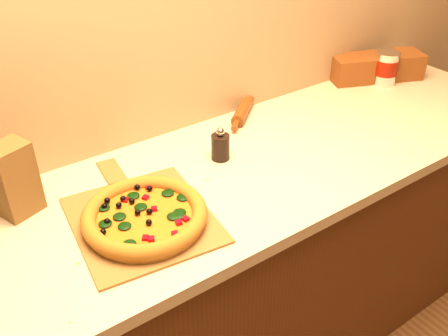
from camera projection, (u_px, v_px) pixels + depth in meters
cabinet at (193, 297)px, 1.74m from camera, size 2.80×0.65×0.86m
countertop at (188, 193)px, 1.50m from camera, size 2.84×0.68×0.04m
pizza_peel at (140, 216)px, 1.37m from camera, size 0.40×0.56×0.01m
pizza at (145, 216)px, 1.33m from camera, size 0.34×0.34×0.05m
pepper_grinder at (220, 146)px, 1.60m from camera, size 0.06×0.06×0.11m
rolling_pin at (244, 108)px, 1.88m from camera, size 0.27×0.24×0.05m
coffee_canister at (386, 67)px, 2.09m from camera, size 0.10×0.10×0.14m
bread_bag at (376, 67)px, 2.14m from camera, size 0.41×0.27×0.11m
paper_bag at (14, 180)px, 1.33m from camera, size 0.13×0.11×0.21m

